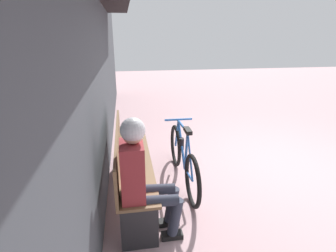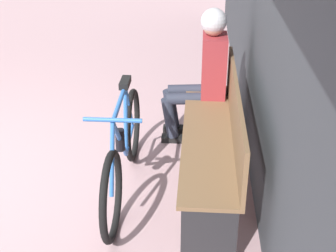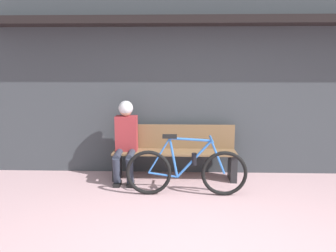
# 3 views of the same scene
# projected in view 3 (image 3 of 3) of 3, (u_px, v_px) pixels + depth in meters

# --- Properties ---
(ground_plane) EXTENTS (24.00, 24.00, 0.00)m
(ground_plane) POSITION_uv_depth(u_px,v_px,m) (202.00, 252.00, 3.22)
(ground_plane) COLOR #C69EA3
(storefront_wall) EXTENTS (12.00, 0.56, 3.20)m
(storefront_wall) POSITION_uv_depth(u_px,v_px,m) (193.00, 75.00, 5.42)
(storefront_wall) COLOR #3D4247
(storefront_wall) RESTS_ON ground_plane
(park_bench_near) EXTENTS (1.96, 0.42, 0.87)m
(park_bench_near) POSITION_uv_depth(u_px,v_px,m) (175.00, 153.00, 5.30)
(park_bench_near) COLOR brown
(park_bench_near) RESTS_ON ground_plane
(bicycle) EXTENTS (1.71, 0.40, 0.88)m
(bicycle) POSITION_uv_depth(u_px,v_px,m) (186.00, 171.00, 4.60)
(bicycle) COLOR black
(bicycle) RESTS_ON ground_plane
(person_seated) EXTENTS (0.34, 0.59, 1.27)m
(person_seated) POSITION_uv_depth(u_px,v_px,m) (126.00, 135.00, 5.17)
(person_seated) COLOR #2D3342
(person_seated) RESTS_ON ground_plane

